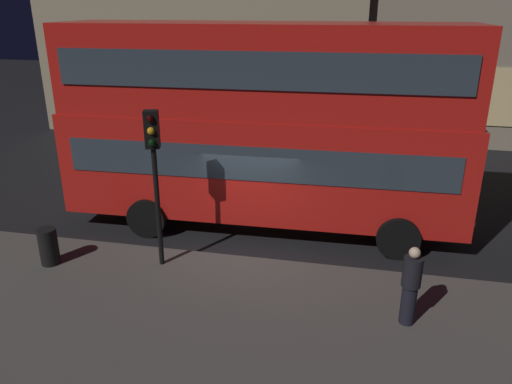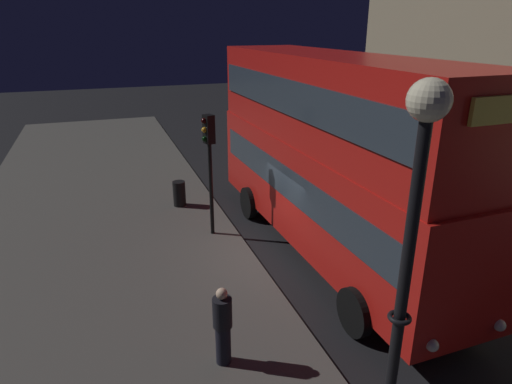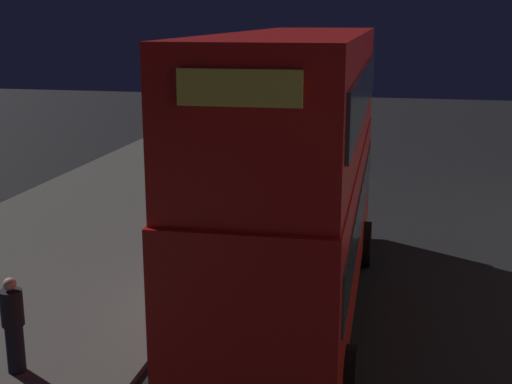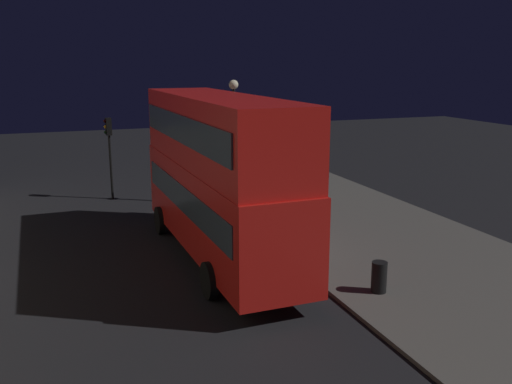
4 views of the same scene
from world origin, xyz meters
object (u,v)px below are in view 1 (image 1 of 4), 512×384
at_px(double_decker_bus, 263,120).
at_px(litter_bin, 49,246).
at_px(pedestrian, 411,285).
at_px(traffic_light_near_kerb, 154,157).

distance_m(double_decker_bus, litter_bin, 6.33).
distance_m(pedestrian, litter_bin, 8.43).
relative_size(pedestrian, litter_bin, 1.82).
bearing_deg(pedestrian, litter_bin, 80.76).
xyz_separation_m(pedestrian, litter_bin, (-8.39, 0.68, -0.39)).
bearing_deg(litter_bin, double_decker_bus, 37.16).
relative_size(double_decker_bus, traffic_light_near_kerb, 2.93).
bearing_deg(pedestrian, double_decker_bus, 37.58).
xyz_separation_m(double_decker_bus, pedestrian, (3.78, -4.17, -2.18)).
height_order(traffic_light_near_kerb, pedestrian, traffic_light_near_kerb).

